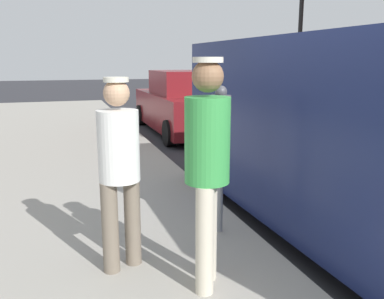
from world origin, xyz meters
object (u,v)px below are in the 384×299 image
(parking_meter_near, at_px, (220,135))
(pedestrian_in_white, at_px, (119,163))
(parked_van, at_px, (363,134))
(parked_sedan_behind, at_px, (185,105))
(traffic_light_corner, at_px, (321,16))
(pedestrian_in_green, at_px, (207,160))

(parking_meter_near, height_order, pedestrian_in_white, pedestrian_in_white)
(parking_meter_near, distance_m, pedestrian_in_white, 1.18)
(pedestrian_in_white, distance_m, parked_van, 2.59)
(parked_sedan_behind, distance_m, traffic_light_corner, 7.55)
(pedestrian_in_green, bearing_deg, parked_van, -161.29)
(pedestrian_in_white, bearing_deg, parked_van, -176.12)
(pedestrian_in_white, xyz_separation_m, parked_van, (-2.58, -0.17, 0.07))
(parked_van, height_order, parked_sedan_behind, parked_van)
(pedestrian_in_green, height_order, parked_sedan_behind, pedestrian_in_green)
(pedestrian_in_white, relative_size, pedestrian_in_green, 0.91)
(pedestrian_in_white, bearing_deg, parking_meter_near, -157.22)
(parking_meter_near, xyz_separation_m, parked_van, (-1.50, 0.28, -0.03))
(parked_sedan_behind, bearing_deg, pedestrian_in_white, 68.75)
(parking_meter_near, xyz_separation_m, parked_sedan_behind, (-1.70, -6.68, -0.43))
(pedestrian_in_green, height_order, parked_van, parked_van)
(pedestrian_in_white, distance_m, traffic_light_corner, 13.94)
(pedestrian_in_white, xyz_separation_m, parked_sedan_behind, (-2.78, -7.14, -0.33))
(parking_meter_near, distance_m, pedestrian_in_green, 1.07)
(parked_sedan_behind, height_order, traffic_light_corner, traffic_light_corner)
(parking_meter_near, xyz_separation_m, pedestrian_in_green, (0.49, 0.95, 0.00))
(pedestrian_in_white, relative_size, parked_van, 0.31)
(parking_meter_near, height_order, parked_sedan_behind, parking_meter_near)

